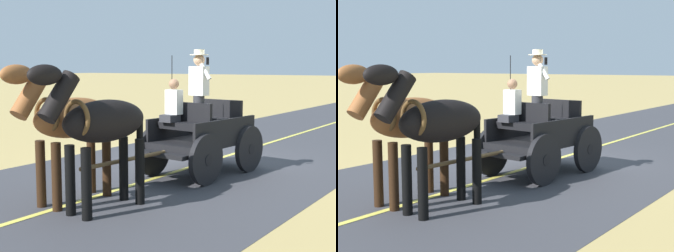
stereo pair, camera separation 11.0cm
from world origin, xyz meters
The scene contains 6 objects.
ground_plane centered at (0.00, 0.00, 0.00)m, with size 200.00×200.00×0.00m, color tan.
road_surface centered at (0.00, 0.00, 0.00)m, with size 6.26×160.00×0.01m, color #38383D.
road_centre_stripe centered at (0.00, 0.00, 0.01)m, with size 0.12×160.00×0.00m, color #DBCC4C.
horse_drawn_carriage centered at (-0.51, 0.99, 0.82)m, with size 1.59×4.52×2.50m.
horse_near_side centered at (-0.64, 4.04, 1.32)m, with size 0.70×2.14×2.21m.
horse_off_side centered at (0.08, 3.98, 1.32)m, with size 0.59×2.13×2.21m.
Camera 2 is at (-5.77, 9.33, 2.20)m, focal length 52.83 mm.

